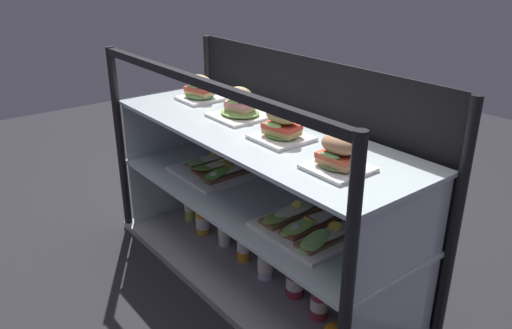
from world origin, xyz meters
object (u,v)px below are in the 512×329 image
(plated_roll_sandwich_right_of_center, at_px, (339,156))
(juice_bottle_front_fourth, at_px, (203,218))
(juice_bottle_tucked_behind, at_px, (265,262))
(open_sandwich_tray_near_right_corner, at_px, (219,167))
(plated_roll_sandwich_near_left_corner, at_px, (240,108))
(orange_fruit_near_left_post, at_px, (362,320))
(open_sandwich_tray_mid_right, at_px, (312,225))
(juice_bottle_front_right_end, at_px, (295,277))
(juice_bottle_front_second, at_px, (320,298))
(juice_bottle_back_left, at_px, (243,243))
(juice_bottle_back_right, at_px, (190,203))
(plated_roll_sandwich_mid_right, at_px, (281,127))
(juice_bottle_front_left_end, at_px, (224,227))
(plated_roll_sandwich_left_of_center, at_px, (199,91))

(plated_roll_sandwich_right_of_center, relative_size, juice_bottle_front_fourth, 0.92)
(juice_bottle_tucked_behind, bearing_deg, open_sandwich_tray_near_right_corner, 173.60)
(plated_roll_sandwich_near_left_corner, bearing_deg, orange_fruit_near_left_post, 1.64)
(open_sandwich_tray_mid_right, bearing_deg, juice_bottle_front_right_end, 174.87)
(plated_roll_sandwich_right_of_center, xyz_separation_m, juice_bottle_front_second, (-0.07, 0.03, -0.59))
(juice_bottle_back_left, bearing_deg, juice_bottle_front_second, -0.87)
(juice_bottle_back_right, height_order, juice_bottle_front_right_end, same)
(juice_bottle_back_left, relative_size, juice_bottle_front_second, 0.95)
(juice_bottle_tucked_behind, bearing_deg, plated_roll_sandwich_mid_right, 2.13)
(open_sandwich_tray_mid_right, distance_m, juice_bottle_front_left_end, 0.62)
(juice_bottle_back_right, relative_size, juice_bottle_front_right_end, 1.00)
(plated_roll_sandwich_left_of_center, height_order, open_sandwich_tray_mid_right, plated_roll_sandwich_left_of_center)
(plated_roll_sandwich_mid_right, xyz_separation_m, open_sandwich_tray_mid_right, (0.17, 0.01, -0.32))
(open_sandwich_tray_mid_right, bearing_deg, plated_roll_sandwich_right_of_center, -16.97)
(plated_roll_sandwich_left_of_center, height_order, juice_bottle_front_right_end, plated_roll_sandwich_left_of_center)
(juice_bottle_back_right, bearing_deg, plated_roll_sandwich_right_of_center, -2.73)
(plated_roll_sandwich_right_of_center, distance_m, juice_bottle_tucked_behind, 0.71)
(juice_bottle_front_fourth, height_order, juice_bottle_tucked_behind, juice_bottle_front_fourth)
(juice_bottle_front_second, distance_m, orange_fruit_near_left_post, 0.16)
(juice_bottle_front_left_end, height_order, juice_bottle_front_second, juice_bottle_front_left_end)
(juice_bottle_back_right, distance_m, juice_bottle_front_second, 0.93)
(open_sandwich_tray_mid_right, height_order, juice_bottle_back_left, open_sandwich_tray_mid_right)
(plated_roll_sandwich_right_of_center, xyz_separation_m, open_sandwich_tray_mid_right, (-0.14, 0.04, -0.32))
(plated_roll_sandwich_mid_right, distance_m, juice_bottle_front_right_end, 0.60)
(plated_roll_sandwich_near_left_corner, distance_m, open_sandwich_tray_near_right_corner, 0.35)
(juice_bottle_tucked_behind, bearing_deg, juice_bottle_back_left, 178.10)
(plated_roll_sandwich_left_of_center, relative_size, open_sandwich_tray_mid_right, 0.47)
(open_sandwich_tray_mid_right, relative_size, juice_bottle_back_left, 1.76)
(open_sandwich_tray_mid_right, distance_m, juice_bottle_back_left, 0.49)
(juice_bottle_back_left, xyz_separation_m, juice_bottle_tucked_behind, (0.16, -0.01, -0.01))
(open_sandwich_tray_near_right_corner, distance_m, juice_bottle_tucked_behind, 0.48)
(plated_roll_sandwich_left_of_center, xyz_separation_m, juice_bottle_tucked_behind, (0.55, -0.06, -0.60))
(open_sandwich_tray_near_right_corner, bearing_deg, open_sandwich_tray_mid_right, -3.17)
(juice_bottle_back_right, xyz_separation_m, juice_bottle_tucked_behind, (0.61, -0.01, -0.02))
(juice_bottle_front_right_end, height_order, orange_fruit_near_left_post, juice_bottle_front_right_end)
(juice_bottle_front_left_end, bearing_deg, open_sandwich_tray_mid_right, -0.54)
(plated_roll_sandwich_mid_right, relative_size, juice_bottle_tucked_behind, 0.99)
(plated_roll_sandwich_mid_right, relative_size, plated_roll_sandwich_right_of_center, 1.03)
(juice_bottle_front_right_end, bearing_deg, juice_bottle_front_left_end, -179.72)
(plated_roll_sandwich_left_of_center, bearing_deg, open_sandwich_tray_near_right_corner, -5.46)
(open_sandwich_tray_mid_right, distance_m, juice_bottle_front_fourth, 0.77)
(plated_roll_sandwich_left_of_center, distance_m, orange_fruit_near_left_post, 1.19)
(plated_roll_sandwich_near_left_corner, xyz_separation_m, open_sandwich_tray_near_right_corner, (-0.15, -0.01, -0.31))
(juice_bottle_back_right, distance_m, orange_fruit_near_left_post, 1.07)
(plated_roll_sandwich_left_of_center, relative_size, juice_bottle_front_second, 0.78)
(open_sandwich_tray_mid_right, height_order, juice_bottle_tucked_behind, open_sandwich_tray_mid_right)
(plated_roll_sandwich_left_of_center, distance_m, plated_roll_sandwich_mid_right, 0.63)
(juice_bottle_front_fourth, relative_size, juice_bottle_front_right_end, 0.87)
(juice_bottle_front_right_end, bearing_deg, juice_bottle_tucked_behind, -174.54)
(open_sandwich_tray_near_right_corner, relative_size, open_sandwich_tray_mid_right, 1.00)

